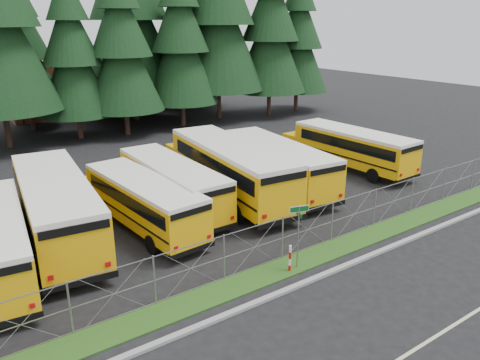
# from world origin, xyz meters

# --- Properties ---
(ground) EXTENTS (120.00, 120.00, 0.00)m
(ground) POSITION_xyz_m (0.00, 0.00, 0.00)
(ground) COLOR black
(ground) RESTS_ON ground
(curb) EXTENTS (50.00, 0.25, 0.12)m
(curb) POSITION_xyz_m (0.00, -3.10, 0.06)
(curb) COLOR gray
(curb) RESTS_ON ground
(grass_verge) EXTENTS (50.00, 1.40, 0.06)m
(grass_verge) POSITION_xyz_m (0.00, -1.70, 0.03)
(grass_verge) COLOR #224D16
(grass_verge) RESTS_ON ground
(road_lane_line) EXTENTS (50.00, 0.12, 0.01)m
(road_lane_line) POSITION_xyz_m (0.00, -8.00, 0.01)
(road_lane_line) COLOR beige
(road_lane_line) RESTS_ON ground
(chainlink_fence) EXTENTS (44.00, 0.10, 2.00)m
(chainlink_fence) POSITION_xyz_m (0.00, -1.00, 1.00)
(chainlink_fence) COLOR gray
(chainlink_fence) RESTS_ON ground
(brick_building) EXTENTS (22.00, 10.00, 6.00)m
(brick_building) POSITION_xyz_m (6.00, 40.00, 3.00)
(brick_building) COLOR brown
(brick_building) RESTS_ON ground
(bus_2) EXTENTS (4.16, 12.26, 3.15)m
(bus_2) POSITION_xyz_m (-8.40, 6.60, 1.58)
(bus_2) COLOR #EAB407
(bus_2) RESTS_ON ground
(bus_3) EXTENTS (3.13, 10.07, 2.60)m
(bus_3) POSITION_xyz_m (-4.60, 5.64, 1.30)
(bus_3) COLOR #EAB407
(bus_3) RESTS_ON ground
(bus_4) EXTENTS (2.49, 10.37, 2.71)m
(bus_4) POSITION_xyz_m (-2.32, 6.96, 1.36)
(bus_4) COLOR #EAB407
(bus_4) RESTS_ON ground
(bus_5) EXTENTS (4.15, 12.65, 3.26)m
(bus_5) POSITION_xyz_m (1.26, 6.67, 1.63)
(bus_5) COLOR #EAB407
(bus_5) RESTS_ON ground
(bus_6) EXTENTS (3.76, 11.27, 2.90)m
(bus_6) POSITION_xyz_m (4.50, 6.36, 1.45)
(bus_6) COLOR #EAB407
(bus_6) RESTS_ON ground
(bus_east) EXTENTS (2.94, 10.68, 2.77)m
(bus_east) POSITION_xyz_m (11.25, 6.49, 1.39)
(bus_east) COLOR #EAB407
(bus_east) RESTS_ON ground
(street_sign) EXTENTS (0.81, 0.53, 2.81)m
(street_sign) POSITION_xyz_m (-0.99, -1.97, 2.03)
(street_sign) COLOR gray
(street_sign) RESTS_ON ground
(striped_bollard) EXTENTS (0.11, 0.11, 1.20)m
(striped_bollard) POSITION_xyz_m (-1.44, -2.02, 0.60)
(striped_bollard) COLOR #B20C0C
(striped_bollard) RESTS_ON ground
(conifer_4) EXTENTS (6.31, 6.31, 13.96)m
(conifer_4) POSITION_xyz_m (-1.33, 26.08, 6.98)
(conifer_4) COLOR black
(conifer_4) RESTS_ON ground
(conifer_5) EXTENTS (6.90, 6.90, 15.25)m
(conifer_5) POSITION_xyz_m (2.61, 25.05, 7.62)
(conifer_5) COLOR black
(conifer_5) RESTS_ON ground
(conifer_6) EXTENTS (7.04, 7.04, 15.58)m
(conifer_6) POSITION_xyz_m (8.56, 25.48, 7.79)
(conifer_6) COLOR black
(conifer_6) RESTS_ON ground
(conifer_7) EXTENTS (9.40, 9.40, 20.79)m
(conifer_7) POSITION_xyz_m (13.35, 26.41, 10.40)
(conifer_7) COLOR black
(conifer_7) RESTS_ON ground
(conifer_8) EXTENTS (7.78, 7.78, 17.22)m
(conifer_8) POSITION_xyz_m (18.89, 25.01, 8.61)
(conifer_8) COLOR black
(conifer_8) RESTS_ON ground
(conifer_9) EXTENTS (6.90, 6.90, 15.25)m
(conifer_9) POSITION_xyz_m (22.98, 25.20, 7.63)
(conifer_9) COLOR black
(conifer_9) RESTS_ON ground
(conifer_11) EXTENTS (6.48, 6.48, 14.34)m
(conifer_11) POSITION_xyz_m (-3.91, 32.19, 7.17)
(conifer_11) COLOR black
(conifer_11) RESTS_ON ground
(conifer_12) EXTENTS (9.84, 9.84, 21.76)m
(conifer_12) POSITION_xyz_m (5.80, 30.50, 10.88)
(conifer_12) COLOR black
(conifer_12) RESTS_ON ground
(conifer_13) EXTENTS (8.43, 8.43, 18.64)m
(conifer_13) POSITION_xyz_m (15.06, 33.82, 9.32)
(conifer_13) COLOR black
(conifer_13) RESTS_ON ground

